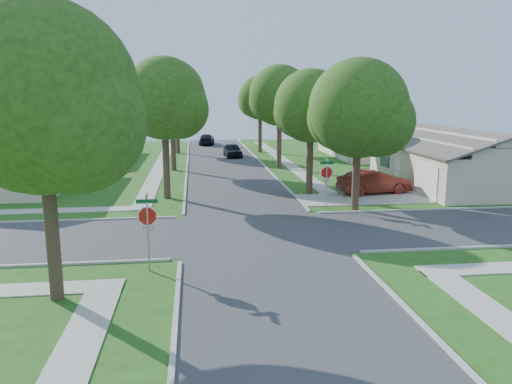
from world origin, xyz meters
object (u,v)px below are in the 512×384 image
Objects in this scene: tree_e_near at (312,109)px; house_nw_near at (15,165)px; car_curb_east at (233,150)px; tree_w_mid at (172,96)px; tree_ne_corner at (359,113)px; tree_e_mid at (280,98)px; house_ne_far at (369,142)px; tree_w_far at (177,104)px; stop_sign_ne at (327,175)px; car_driveway at (374,182)px; tree_sw_corner at (44,106)px; house_nw_far at (70,143)px; house_ne_near at (454,165)px; stop_sign_sw at (148,219)px; car_curb_west at (207,139)px; tree_w_near at (165,102)px; tree_e_far at (261,100)px.

tree_e_near is 0.61× the size of house_nw_near.
tree_e_near is at bearing -84.73° from car_curb_east.
house_nw_near is at bearing -152.10° from tree_w_mid.
car_curb_east is at bearing 101.31° from tree_ne_corner.
tree_e_mid is 0.68× the size of house_ne_far.
tree_e_near is at bearing -51.95° from tree_w_mid.
tree_w_mid is 13.04m from tree_w_far.
tree_w_far is at bearing 90.05° from tree_w_mid.
tree_e_near is 23.30m from house_ne_far.
tree_w_far is 1.90× the size of car_curb_east.
house_nw_near is at bearing 154.23° from tree_ne_corner.
tree_e_mid is 14.58m from house_ne_far.
stop_sign_ne reaches higher than car_driveway.
house_nw_near is (-11.34, -19.01, -3.99)m from tree_w_far.
tree_sw_corner is 40.20m from house_nw_far.
house_ne_near is (11.24, 1.99, -4.13)m from tree_e_near.
tree_ne_corner reaches higher than house_nw_far.
tree_w_mid is at bearing 89.87° from stop_sign_sw.
car_curb_west is (-5.96, 22.45, -5.55)m from tree_e_mid.
car_curb_west is at bearing 7.15° from car_driveway.
tree_w_far is at bearing 86.11° from tree_sw_corner.
house_nw_near is at bearing -90.00° from house_nw_far.
tree_w_near is at bearing 89.77° from stop_sign_sw.
stop_sign_ne is 0.62× the size of car_curb_west.
tree_e_near is (0.05, 4.31, 3.61)m from stop_sign_ne.
tree_e_far is (0.00, 25.00, 0.34)m from tree_e_near.
car_curb_east is (-14.79, 1.02, -0.79)m from house_ne_far.
tree_e_mid is 14.14m from car_driveway.
house_ne_far is at bearing 90.00° from house_ne_near.
tree_e_far is 1.09× the size of tree_w_far.
stop_sign_ne is 11.07m from tree_w_near.
house_nw_far reaches higher than stop_sign_sw.
tree_e_far is 29.85m from tree_ne_corner.
tree_e_far is (9.45, 38.71, 3.95)m from stop_sign_sw.
car_driveway is at bearing -1.27° from tree_w_near.
tree_w_far reaches higher than house_ne_far.
tree_w_far is (-9.40, 25.00, -0.14)m from tree_e_near.
tree_sw_corner is (-2.79, -16.00, 0.15)m from tree_w_near.
car_curb_west is (-7.56, 39.25, -4.89)m from tree_ne_corner.
tree_sw_corner is 23.45m from car_driveway.
tree_w_mid is 23.44m from car_curb_west.
tree_e_mid is at bearing -27.91° from house_nw_far.
stop_sign_sw is 0.22× the size of house_ne_near.
tree_w_near is 22.46m from car_curb_east.
car_curb_west is at bearing 84.29° from tree_w_near.
tree_w_near is (-9.34, 4.31, 4.08)m from stop_sign_ne.
tree_w_far is 29.18m from car_driveway.
house_nw_far is at bearing 41.67° from car_curb_west.
tree_e_far is at bearing 0.39° from car_driveway.
tree_e_mid is at bearing 95.45° from tree_ne_corner.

